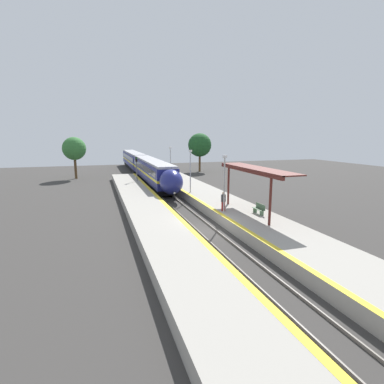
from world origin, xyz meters
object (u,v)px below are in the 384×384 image
Objects in this scene: lamppost_near at (224,180)px; lamppost_mid at (190,168)px; lamppost_far at (170,161)px; train at (142,165)px; platform_bench at (259,209)px; railway_signal at (137,169)px; person_waiting at (223,201)px.

lamppost_mid is at bearing 90.00° from lamppost_near.
lamppost_near is 19.78m from lamppost_far.
platform_bench is (5.05, -34.01, -0.87)m from train.
railway_signal is at bearing 102.98° from lamppost_near.
train is 9.81× the size of lamppost_near.
lamppost_far is at bearing -14.80° from railway_signal.
lamppost_mid is 9.89m from lamppost_far.
railway_signal is (-5.00, 20.62, 0.92)m from person_waiting.
platform_bench is 11.92m from lamppost_mid.
person_waiting is 19.44m from lamppost_far.
platform_bench is 0.33× the size of railway_signal.
railway_signal is 0.89× the size of lamppost_far.
lamppost_far is (0.00, 9.89, 0.00)m from lamppost_mid.
platform_bench is 0.86× the size of person_waiting.
lamppost_near is 1.00× the size of lamppost_far.
lamppost_mid is (0.00, 9.89, 0.00)m from lamppost_near.
lamppost_far reaches higher than train.
railway_signal is at bearing 103.62° from person_waiting.
lamppost_near is 9.89m from lamppost_mid.
platform_bench is at bearing -82.80° from lamppost_far.
train is 9.81× the size of lamppost_mid.
person_waiting is at bearing 143.11° from platform_bench.
lamppost_near reaches higher than train.
person_waiting is at bearing -89.58° from lamppost_far.
train is 34.40m from platform_bench.
railway_signal is 12.23m from lamppost_mid.
lamppost_mid and lamppost_far have the same top height.
lamppost_far is (0.00, 19.78, 0.00)m from lamppost_near.
train reaches higher than platform_bench.
person_waiting is at bearing 72.32° from lamppost_near.
train is 28.50× the size of person_waiting.
train is 32.20m from person_waiting.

